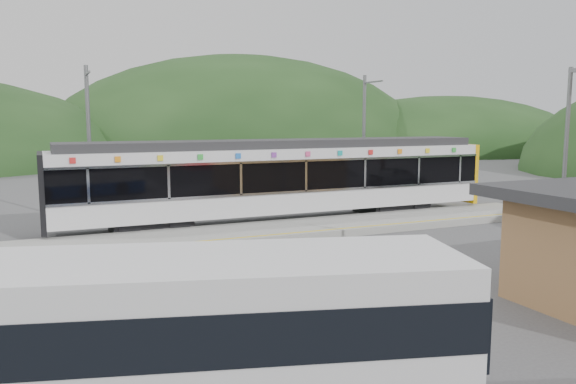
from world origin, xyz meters
name	(u,v)px	position (x,y,z in m)	size (l,w,h in m)	color
ground	(320,251)	(0.00, 0.00, 0.00)	(120.00, 120.00, 0.00)	#4C4C4F
hills	(384,216)	(6.19, 5.29, 0.00)	(146.00, 149.00, 26.00)	#1E3D19
platform	(284,230)	(0.00, 3.30, 0.15)	(26.00, 3.20, 0.30)	#9E9E99
yellow_line	(297,232)	(0.00, 2.00, 0.30)	(26.00, 0.10, 0.01)	yellow
train	(282,177)	(1.10, 6.00, 2.06)	(20.44, 3.01, 3.74)	black
catenary_mast_west	(89,143)	(-7.00, 8.56, 3.65)	(0.18, 1.80, 7.00)	slate
catenary_mast_east	(364,138)	(7.00, 8.56, 3.65)	(0.18, 1.80, 7.00)	slate
bus	(123,356)	(-8.06, -9.48, 1.31)	(10.21, 4.94, 2.72)	#0B3AB1
lamp_post	(569,154)	(5.02, -5.93, 3.68)	(0.51, 1.14, 6.17)	slate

